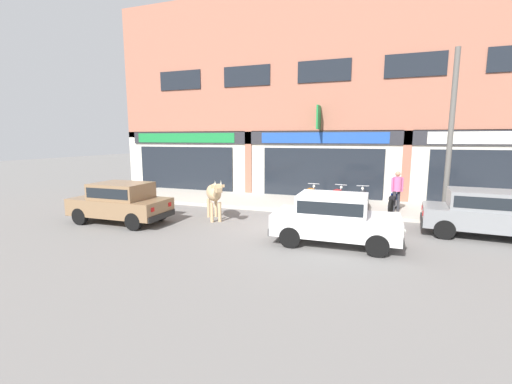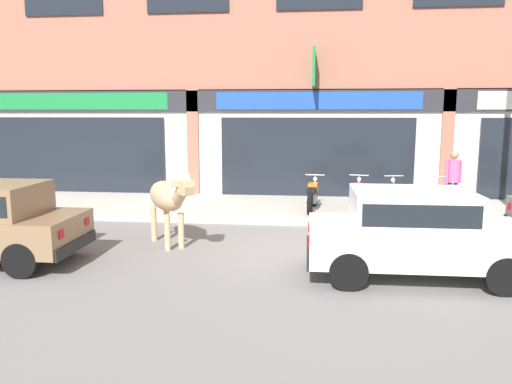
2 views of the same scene
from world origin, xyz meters
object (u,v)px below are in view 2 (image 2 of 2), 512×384
at_px(motorcycle_3, 447,198).
at_px(motorcycle_1, 356,196).
at_px(cow, 168,197).
at_px(car_1, 414,229).
at_px(motorcycle_0, 312,196).
at_px(pedestrian, 453,176).
at_px(motorcycle_2, 401,197).

bearing_deg(motorcycle_3, motorcycle_1, 177.74).
height_order(cow, motorcycle_1, cow).
distance_m(car_1, motorcycle_0, 5.09).
relative_size(motorcycle_0, motorcycle_1, 1.01).
xyz_separation_m(motorcycle_1, pedestrian, (2.36, -0.26, 0.60)).
bearing_deg(motorcycle_1, car_1, -83.89).
bearing_deg(car_1, motorcycle_3, 69.90).
height_order(motorcycle_2, motorcycle_3, same).
bearing_deg(motorcycle_1, cow, -140.13).
bearing_deg(pedestrian, cow, -153.96).
distance_m(motorcycle_0, motorcycle_2, 2.27).
height_order(cow, car_1, cow).
relative_size(cow, motorcycle_2, 1.03).
bearing_deg(car_1, motorcycle_0, 108.99).
xyz_separation_m(car_1, motorcycle_2, (0.62, 4.84, -0.27)).
bearing_deg(pedestrian, car_1, -111.63).
bearing_deg(cow, car_1, -18.05).
bearing_deg(motorcycle_1, motorcycle_0, -176.31).
relative_size(motorcycle_3, pedestrian, 1.12).
bearing_deg(cow, motorcycle_0, 48.59).
bearing_deg(motorcycle_2, cow, -147.24).
distance_m(cow, motorcycle_3, 7.16).
xyz_separation_m(cow, motorcycle_3, (6.33, 3.30, -0.46)).
relative_size(car_1, motorcycle_3, 2.03).
relative_size(cow, car_1, 0.51).
bearing_deg(motorcycle_2, motorcycle_3, -2.25).
bearing_deg(motorcycle_0, pedestrian, -2.99).
bearing_deg(motorcycle_2, pedestrian, -9.79).
relative_size(cow, motorcycle_1, 1.03).
xyz_separation_m(car_1, pedestrian, (1.83, 4.63, 0.33)).
height_order(car_1, motorcycle_1, car_1).
height_order(motorcycle_0, pedestrian, pedestrian).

